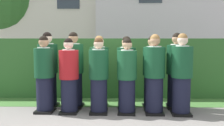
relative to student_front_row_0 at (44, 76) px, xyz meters
The scene contains 16 objects.
ground_plane 1.65m from the student_front_row_0, ahead, with size 60.00×60.00×0.00m, color gray.
student_front_row_0 is the anchor object (origin of this frame).
student_in_red_blazer 0.54m from the student_front_row_0, ahead, with size 0.41×0.51×1.60m.
student_front_row_2 1.17m from the student_front_row_0, ahead, with size 0.42×0.51×1.60m.
student_front_row_3 1.77m from the student_front_row_0, ahead, with size 0.41×0.48×1.59m.
student_front_row_4 2.35m from the student_front_row_0, ahead, with size 0.44×0.49×1.68m.
student_front_row_5 2.91m from the student_front_row_0, ahead, with size 0.44×0.50×1.69m.
student_rear_row_0 0.44m from the student_front_row_0, 94.88° to the left, with size 0.45×0.51×1.73m.
student_rear_row_1 0.70m from the student_front_row_0, 36.61° to the left, with size 0.45×0.51×1.73m.
student_rear_row_2 1.23m from the student_front_row_0, 21.07° to the left, with size 0.43×0.52×1.65m.
student_rear_row_3 1.82m from the student_front_row_0, 13.53° to the left, with size 0.43×0.47×1.64m.
student_rear_row_4 2.39m from the student_front_row_0, ahead, with size 0.43×0.49×1.65m.
student_rear_row_5 2.93m from the student_front_row_0, ahead, with size 0.45×0.55×1.71m.
hedge 2.20m from the student_front_row_0, 48.80° to the left, with size 8.72×0.70×1.59m.
oak_tree_left 7.17m from the student_front_row_0, 118.64° to the left, with size 2.96×2.96×4.71m.
lawn_strip 1.85m from the student_front_row_0, 30.55° to the left, with size 8.72×0.90×0.01m, color #477A38.
Camera 1 is at (0.10, -5.55, 1.59)m, focal length 42.59 mm.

